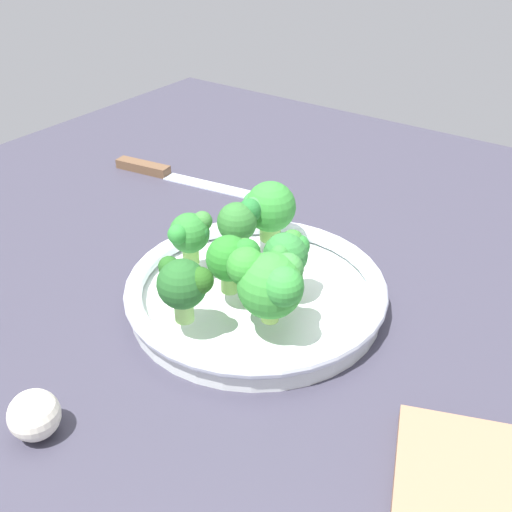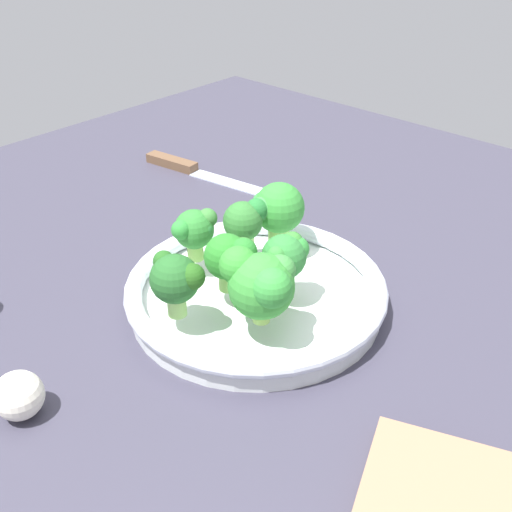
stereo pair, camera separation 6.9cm
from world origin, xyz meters
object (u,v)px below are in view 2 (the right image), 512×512
at_px(bowl, 256,292).
at_px(knife, 194,170).
at_px(broccoli_floret_6, 195,230).
at_px(broccoli_floret_2, 277,209).
at_px(broccoli_floret_3, 285,257).
at_px(broccoli_floret_4, 177,279).
at_px(garlic_bulb, 19,395).
at_px(broccoli_floret_5, 232,256).
at_px(broccoli_floret_1, 246,221).
at_px(broccoli_floret_0, 261,283).

xyz_separation_m(bowl, knife, (-0.32, 0.20, -0.01)).
bearing_deg(bowl, broccoli_floret_6, -168.50).
height_order(broccoli_floret_2, broccoli_floret_3, broccoli_floret_2).
xyz_separation_m(broccoli_floret_4, broccoli_floret_6, (-0.07, 0.09, -0.00)).
bearing_deg(garlic_bulb, broccoli_floret_5, 80.31).
bearing_deg(broccoli_floret_1, broccoli_floret_2, 76.19).
relative_size(broccoli_floret_0, broccoli_floret_1, 1.28).
height_order(broccoli_floret_2, broccoli_floret_6, broccoli_floret_2).
xyz_separation_m(broccoli_floret_6, garlic_bulb, (0.03, -0.25, -0.05)).
xyz_separation_m(broccoli_floret_4, broccoli_floret_5, (0.01, 0.07, -0.00)).
distance_m(bowl, broccoli_floret_1, 0.09).
height_order(bowl, knife, bowl).
distance_m(broccoli_floret_1, garlic_bulb, 0.31).
distance_m(bowl, broccoli_floret_0, 0.10).
distance_m(broccoli_floret_0, broccoli_floret_3, 0.07).
height_order(bowl, broccoli_floret_4, broccoli_floret_4).
height_order(broccoli_floret_2, broccoli_floret_5, broccoli_floret_2).
bearing_deg(knife, broccoli_floret_4, -44.67).
xyz_separation_m(bowl, broccoli_floret_4, (-0.01, -0.10, 0.06)).
bearing_deg(broccoli_floret_3, bowl, -165.90).
bearing_deg(broccoli_floret_4, bowl, 82.13).
xyz_separation_m(broccoli_floret_3, garlic_bulb, (-0.08, -0.28, -0.05)).
bearing_deg(broccoli_floret_3, knife, 151.33).
distance_m(broccoli_floret_0, broccoli_floret_4, 0.08).
distance_m(broccoli_floret_5, broccoli_floret_6, 0.08).
bearing_deg(broccoli_floret_1, knife, 148.64).
xyz_separation_m(broccoli_floret_1, broccoli_floret_6, (-0.03, -0.05, -0.00)).
bearing_deg(broccoli_floret_6, bowl, 11.50).
distance_m(broccoli_floret_5, knife, 0.40).
relative_size(broccoli_floret_2, knife, 0.28).
relative_size(broccoli_floret_1, broccoli_floret_2, 0.87).
bearing_deg(broccoli_floret_5, broccoli_floret_1, 122.88).
xyz_separation_m(bowl, broccoli_floret_0, (0.06, -0.05, 0.06)).
xyz_separation_m(broccoli_floret_1, broccoli_floret_5, (0.05, -0.07, 0.00)).
bearing_deg(broccoli_floret_3, broccoli_floret_4, -113.51).
bearing_deg(knife, broccoli_floret_1, -31.36).
bearing_deg(knife, broccoli_floret_3, -28.67).
relative_size(broccoli_floret_1, broccoli_floret_5, 0.99).
bearing_deg(garlic_bulb, bowl, 80.45).
bearing_deg(garlic_bulb, broccoli_floret_1, 90.86).
height_order(broccoli_floret_0, garlic_bulb, broccoli_floret_0).
bearing_deg(broccoli_floret_3, broccoli_floret_5, -133.43).
xyz_separation_m(broccoli_floret_1, broccoli_floret_3, (0.08, -0.03, -0.00)).
bearing_deg(broccoli_floret_0, broccoli_floret_4, -145.03).
bearing_deg(broccoli_floret_1, bowl, -36.70).
distance_m(bowl, broccoli_floret_4, 0.12).
distance_m(broccoli_floret_0, broccoli_floret_6, 0.14).
xyz_separation_m(broccoli_floret_1, broccoli_floret_4, (0.04, -0.14, 0.00)).
bearing_deg(broccoli_floret_0, knife, 145.80).
distance_m(broccoli_floret_1, broccoli_floret_4, 0.14).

